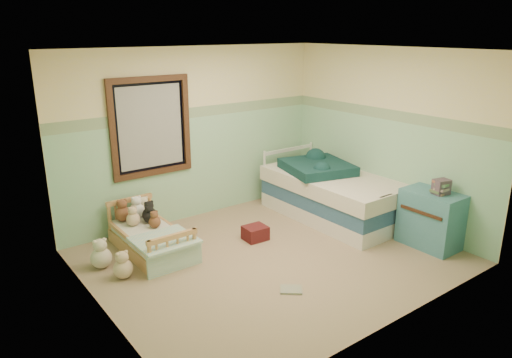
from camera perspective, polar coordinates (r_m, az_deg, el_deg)
floor at (r=6.07m, az=1.83°, el=-9.32°), size 4.20×3.60×0.02m
ceiling at (r=5.42m, az=2.09°, el=15.18°), size 4.20×3.60×0.02m
wall_back at (r=7.07m, az=-7.27°, el=5.29°), size 4.20×0.04×2.50m
wall_front at (r=4.43m, az=16.71°, el=-2.78°), size 4.20×0.04×2.50m
wall_left at (r=4.65m, az=-18.66°, el=-1.99°), size 0.04×3.60×2.50m
wall_right at (r=7.09m, az=15.35°, el=4.84°), size 0.04×3.60×2.50m
wainscot_mint at (r=7.18m, az=-7.06°, el=1.37°), size 4.20×0.01×1.50m
border_strip at (r=6.99m, az=-7.31°, el=7.87°), size 4.20×0.01×0.15m
window_frame at (r=6.68m, az=-12.39°, el=6.07°), size 1.16×0.06×1.36m
window_blinds at (r=6.69m, az=-12.43°, el=6.08°), size 0.92×0.01×1.12m
toddler_bed_frame at (r=6.32m, az=-12.38°, el=-7.70°), size 0.64×1.29×0.17m
toddler_mattress at (r=6.26m, az=-12.46°, el=-6.51°), size 0.59×1.23×0.12m
patchwork_quilt at (r=5.89m, az=-10.85°, el=-7.16°), size 0.70×0.64×0.03m
plush_bed_brown at (r=6.57m, az=-15.59°, el=-4.01°), size 0.21×0.21×0.21m
plush_bed_white at (r=6.64m, az=-13.99°, el=-3.66°), size 0.21×0.21×0.21m
plush_bed_tan at (r=6.41m, az=-14.42°, el=-4.65°), size 0.18×0.18×0.18m
plush_bed_dark at (r=6.48m, az=-12.56°, el=-4.15°), size 0.19×0.19×0.19m
plush_floor_cream at (r=6.05m, az=-17.95°, el=-8.93°), size 0.25×0.25×0.25m
plush_floor_tan at (r=5.75m, az=-15.54°, el=-10.28°), size 0.22×0.22×0.22m
twin_bed_frame at (r=7.31m, az=9.03°, el=-3.72°), size 1.05×2.11×0.22m
twin_boxspring at (r=7.23m, az=9.11°, el=-2.09°), size 1.05×2.11×0.22m
twin_mattress at (r=7.16m, az=9.19°, el=-0.43°), size 1.10×2.15×0.22m
teal_blanket at (r=7.28m, az=7.30°, el=1.42°), size 1.11×1.14×0.14m
dresser at (r=6.61m, az=20.09°, el=-4.51°), size 0.46×0.74×0.74m
book_stack at (r=6.42m, az=21.19°, el=-0.88°), size 0.22×0.19×0.19m
red_pillow at (r=6.49m, az=-0.09°, el=-6.44°), size 0.32×0.28×0.19m
floor_book at (r=5.36m, az=4.20°, el=-12.99°), size 0.30×0.29×0.02m
extra_plush_0 at (r=6.69m, az=-13.19°, el=-3.54°), size 0.19×0.19×0.19m
extra_plush_1 at (r=6.45m, az=-12.58°, el=-4.41°), size 0.16×0.16×0.16m
extra_plush_2 at (r=6.28m, az=-11.96°, el=-5.02°), size 0.15×0.15×0.15m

